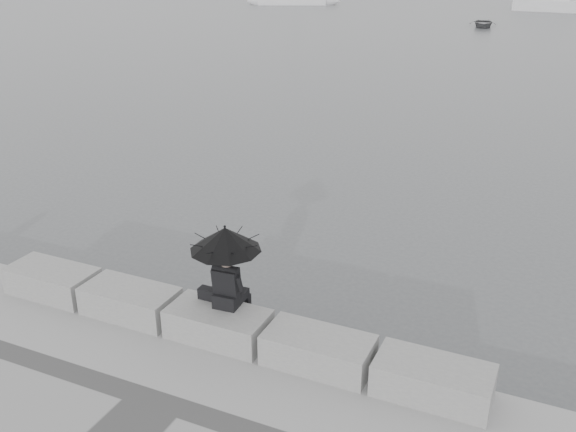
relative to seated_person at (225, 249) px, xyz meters
The scene contains 11 objects.
ground 2.01m from the seated_person, 105.48° to the left, with size 360.00×360.00×0.00m, color #4A4C4F.
stone_block_far_left 3.69m from the seated_person, behind, with size 1.60×0.80×0.50m, color gray.
stone_block_left 2.17m from the seated_person, behind, with size 1.60×0.80×0.50m, color gray.
stone_block_centre 1.26m from the seated_person, 110.33° to the right, with size 1.60×0.80×0.50m, color gray.
stone_block_right 2.06m from the seated_person, ahead, with size 1.60×0.80×0.50m, color gray.
stone_block_far_right 3.56m from the seated_person, ahead, with size 1.60×0.80×0.50m, color gray.
seated_person is the anchor object (origin of this frame).
bag 0.99m from the seated_person, behind, with size 0.29×0.17×0.19m, color black.
sailboat_left 68.60m from the seated_person, 113.40° to the left, with size 8.05×5.23×12.90m.
motor_cruiser 66.62m from the seated_person, 89.16° to the left, with size 8.65×3.62×4.50m.
dinghy 49.54m from the seated_person, 94.31° to the left, with size 3.37×1.42×0.57m, color slate.
Camera 1 is at (4.59, -7.84, 6.26)m, focal length 40.00 mm.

